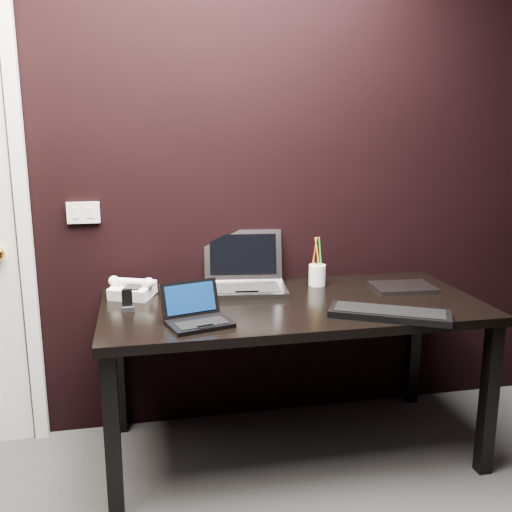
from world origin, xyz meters
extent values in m
plane|color=black|center=(0.00, 1.80, 1.30)|extent=(4.00, 0.00, 4.00)
cube|color=white|center=(-0.89, 1.77, 1.02)|extent=(0.06, 0.05, 2.11)
cube|color=silver|center=(-0.62, 1.79, 1.12)|extent=(0.15, 0.02, 0.10)
cube|color=silver|center=(-0.66, 1.78, 1.12)|extent=(0.03, 0.01, 0.05)
cube|color=silver|center=(-0.58, 1.78, 1.12)|extent=(0.03, 0.01, 0.05)
cube|color=black|center=(0.30, 1.40, 0.72)|extent=(1.70, 0.80, 0.04)
cube|color=black|center=(-0.50, 1.05, 0.35)|extent=(0.06, 0.06, 0.70)
cube|color=black|center=(1.10, 1.05, 0.35)|extent=(0.06, 0.06, 0.70)
cube|color=black|center=(-0.50, 1.75, 0.35)|extent=(0.06, 0.06, 0.70)
cube|color=black|center=(1.10, 1.75, 0.35)|extent=(0.06, 0.06, 0.70)
cube|color=black|center=(-0.15, 1.16, 0.75)|extent=(0.28, 0.23, 0.02)
cube|color=black|center=(-0.14, 1.14, 0.76)|extent=(0.22, 0.14, 0.00)
cube|color=black|center=(-0.13, 1.10, 0.76)|extent=(0.07, 0.04, 0.00)
cube|color=black|center=(-0.17, 1.26, 0.83)|extent=(0.25, 0.11, 0.14)
cube|color=#091D43|center=(-0.17, 1.26, 0.83)|extent=(0.21, 0.09, 0.11)
cube|color=gray|center=(0.12, 1.60, 0.75)|extent=(0.42, 0.33, 0.03)
cube|color=black|center=(0.12, 1.57, 0.77)|extent=(0.34, 0.19, 0.00)
cube|color=gray|center=(0.11, 1.49, 0.77)|extent=(0.11, 0.06, 0.00)
cube|color=gray|center=(0.14, 1.77, 0.89)|extent=(0.40, 0.12, 0.24)
cube|color=black|center=(0.14, 1.76, 0.89)|extent=(0.34, 0.09, 0.20)
cube|color=black|center=(0.64, 1.11, 0.75)|extent=(0.51, 0.38, 0.03)
cube|color=black|center=(0.64, 1.11, 0.77)|extent=(0.46, 0.33, 0.00)
cube|color=#949499|center=(0.88, 1.49, 0.75)|extent=(0.30, 0.23, 0.02)
cube|color=white|center=(-0.41, 1.62, 0.77)|extent=(0.23, 0.22, 0.08)
cylinder|color=white|center=(-0.41, 1.61, 0.82)|extent=(0.17, 0.10, 0.04)
sphere|color=white|center=(-0.49, 1.65, 0.82)|extent=(0.07, 0.07, 0.05)
sphere|color=white|center=(-0.33, 1.58, 0.82)|extent=(0.07, 0.07, 0.05)
cube|color=black|center=(-0.41, 1.57, 0.80)|extent=(0.08, 0.07, 0.01)
cube|color=black|center=(-0.43, 1.43, 0.79)|extent=(0.05, 0.03, 0.09)
cube|color=black|center=(-0.43, 1.42, 0.75)|extent=(0.06, 0.04, 0.02)
cylinder|color=white|center=(0.50, 1.65, 0.79)|extent=(0.09, 0.09, 0.10)
cylinder|color=#CD5613|center=(0.48, 1.66, 0.91)|extent=(0.02, 0.03, 0.16)
cylinder|color=green|center=(0.51, 1.64, 0.91)|extent=(0.02, 0.02, 0.16)
cylinder|color=black|center=(0.50, 1.66, 0.91)|extent=(0.01, 0.02, 0.16)
cylinder|color=orange|center=(0.49, 1.64, 0.91)|extent=(0.02, 0.03, 0.16)
camera|label=1|loc=(-0.36, -0.99, 1.50)|focal=40.00mm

